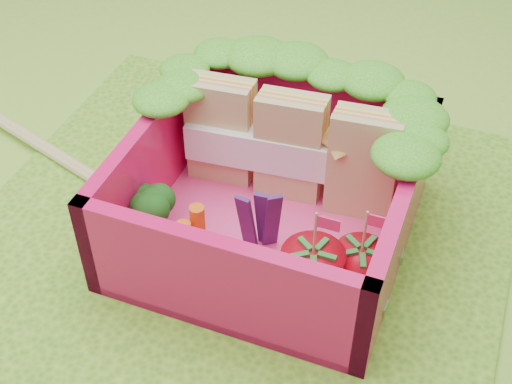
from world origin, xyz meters
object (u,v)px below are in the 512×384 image
object	(u,v)px
strawberry_left	(312,275)
chopsticks	(82,171)
sandwich_stack	(292,148)
strawberry_right	(359,269)
broccoli	(153,209)
bento_box	(271,192)

from	to	relation	value
strawberry_left	chopsticks	distance (m)	1.49
sandwich_stack	chopsticks	bearing A→B (deg)	-168.49
sandwich_stack	strawberry_right	xyz separation A→B (m)	(0.49, -0.50, -0.16)
strawberry_left	strawberry_right	size ratio (longest dim) A/B	1.09
strawberry_right	chopsticks	size ratio (longest dim) A/B	0.20
strawberry_left	chopsticks	world-z (taller)	strawberry_left
broccoli	chopsticks	size ratio (longest dim) A/B	0.14
sandwich_stack	strawberry_left	world-z (taller)	sandwich_stack
strawberry_left	strawberry_right	world-z (taller)	strawberry_left
broccoli	sandwich_stack	bearing A→B (deg)	46.74
chopsticks	sandwich_stack	bearing A→B (deg)	11.51
sandwich_stack	strawberry_right	world-z (taller)	sandwich_stack
broccoli	strawberry_right	distance (m)	1.00
strawberry_right	broccoli	bearing A→B (deg)	-178.26
bento_box	sandwich_stack	size ratio (longest dim) A/B	1.20
strawberry_left	bento_box	bearing A→B (deg)	132.10
bento_box	strawberry_right	bearing A→B (deg)	-24.57
sandwich_stack	strawberry_left	size ratio (longest dim) A/B	2.08
broccoli	bento_box	bearing A→B (deg)	27.54
broccoli	strawberry_right	bearing A→B (deg)	1.74
sandwich_stack	strawberry_right	distance (m)	0.72
sandwich_stack	strawberry_right	size ratio (longest dim) A/B	2.26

